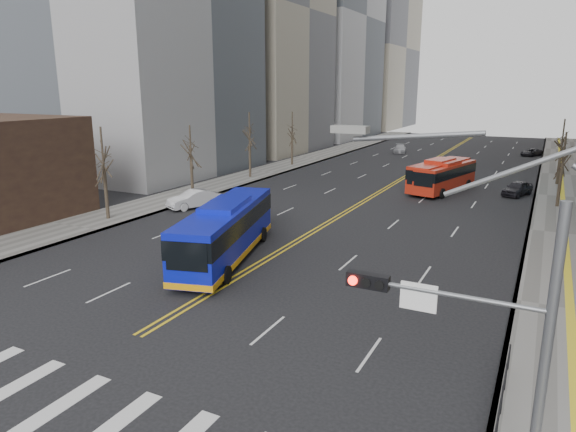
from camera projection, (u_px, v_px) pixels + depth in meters
The scene contains 15 objects.
ground at pixel (34, 398), 17.51m from camera, with size 220.00×220.00×0.00m, color black.
sidewalk_right at pixel (574, 198), 48.76m from camera, with size 7.00×130.00×0.15m, color #65625E.
sidewalk_left at pixel (263, 172), 63.66m from camera, with size 5.00×130.00×0.15m, color #65625E.
crosswalk at pixel (34, 397), 17.51m from camera, with size 26.70×4.00×0.01m.
centerline at pixel (415, 171), 65.10m from camera, with size 0.55×100.00×0.01m.
signal_mast at pixel (480, 326), 12.02m from camera, with size 5.37×0.37×9.39m.
pedestrian_railing at pixel (502, 395), 16.23m from camera, with size 0.06×6.06×1.02m.
street_trees at pixel (294, 145), 49.36m from camera, with size 35.20×47.20×7.60m.
blue_bus at pixel (226, 229), 31.25m from camera, with size 5.83×12.68×3.61m.
red_bus_near at pixel (440, 173), 52.13m from camera, with size 4.65×10.52×3.27m.
red_bus_far at pixel (446, 175), 51.40m from camera, with size 4.56×10.12×3.16m.
car_white at pixel (194, 199), 44.95m from camera, with size 1.66×4.75×1.56m, color silver.
car_dark_mid at pixel (517, 188), 50.04m from camera, with size 1.69×4.19×1.43m, color black.
car_silver at pixel (400, 149), 82.94m from camera, with size 1.83×4.51×1.31m, color #A7A6AC.
car_dark_far at pixel (531, 152), 79.08m from camera, with size 1.85×4.02×1.12m, color black.
Camera 1 is at (14.73, -9.88, 10.29)m, focal length 32.00 mm.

